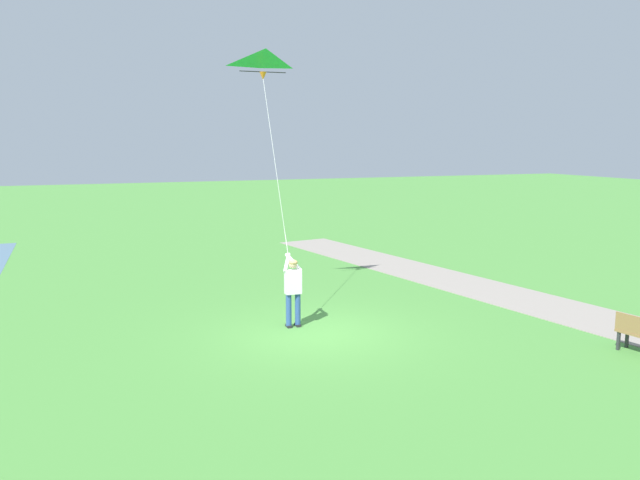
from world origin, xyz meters
The scene contains 4 objects.
ground_plane centered at (0.00, 0.00, 0.00)m, with size 120.00×120.00×0.00m, color #4C8E3D.
walkway_path centered at (-7.34, 2.00, 0.01)m, with size 2.40×32.00×0.02m, color gray.
person_kite_flyer centered at (0.36, -0.77, 1.05)m, with size 0.52×0.62×1.83m.
flying_kite centered at (0.32, -3.01, 6.64)m, with size 1.39×2.27×5.21m.
Camera 1 is at (5.37, 13.78, 4.62)m, focal length 35.36 mm.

